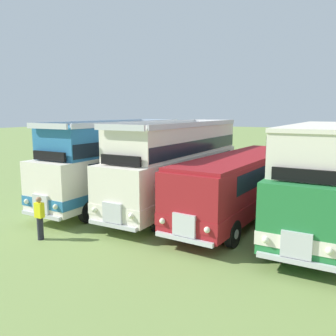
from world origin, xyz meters
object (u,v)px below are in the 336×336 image
object	(u,v)px
bus_first_in_row	(116,160)
bus_fourth_in_row	(321,174)
bus_third_in_row	(242,181)
bus_second_in_row	(178,163)
marshal_person	(40,218)

from	to	relation	value
bus_first_in_row	bus_fourth_in_row	distance (m)	10.39
bus_third_in_row	bus_fourth_in_row	xyz separation A→B (m)	(3.46, -0.30, 0.71)
bus_second_in_row	bus_third_in_row	size ratio (longest dim) A/B	1.00
bus_first_in_row	bus_second_in_row	xyz separation A→B (m)	(3.46, 0.74, 0.00)
bus_second_in_row	marshal_person	world-z (taller)	bus_second_in_row
bus_second_in_row	bus_third_in_row	xyz separation A→B (m)	(3.46, -0.09, -0.61)
bus_third_in_row	bus_fourth_in_row	distance (m)	3.55
bus_second_in_row	bus_fourth_in_row	bearing A→B (deg)	-3.28
bus_second_in_row	bus_third_in_row	distance (m)	3.52
bus_first_in_row	bus_third_in_row	size ratio (longest dim) A/B	0.94
bus_third_in_row	bus_second_in_row	bearing A→B (deg)	178.47
bus_first_in_row	bus_third_in_row	xyz separation A→B (m)	(6.93, 0.65, -0.60)
bus_first_in_row	bus_third_in_row	world-z (taller)	bus_first_in_row
bus_third_in_row	marshal_person	bearing A→B (deg)	-131.04
bus_first_in_row	bus_fourth_in_row	world-z (taller)	bus_first_in_row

